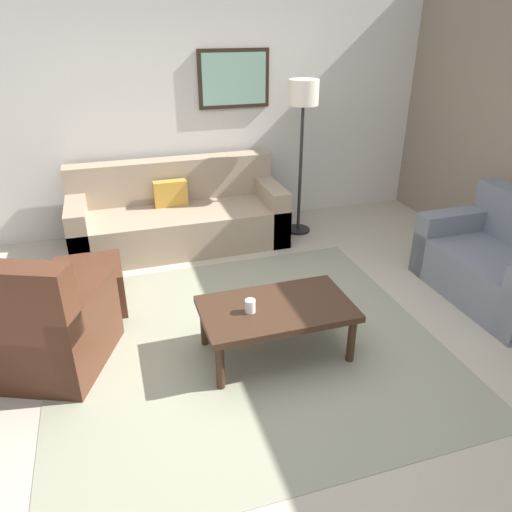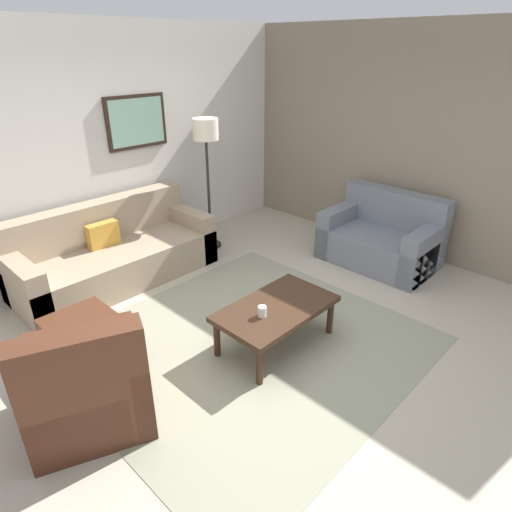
{
  "view_description": "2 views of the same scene",
  "coord_description": "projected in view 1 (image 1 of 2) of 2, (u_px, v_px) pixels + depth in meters",
  "views": [
    {
      "loc": [
        -0.84,
        -2.96,
        2.29
      ],
      "look_at": [
        0.17,
        0.25,
        0.62
      ],
      "focal_mm": 33.87,
      "sensor_mm": 36.0,
      "label": 1
    },
    {
      "loc": [
        -2.31,
        -2.33,
        2.52
      ],
      "look_at": [
        0.2,
        0.08,
        0.82
      ],
      "focal_mm": 30.54,
      "sensor_mm": 36.0,
      "label": 2
    }
  ],
  "objects": [
    {
      "name": "ottoman",
      "position": [
        90.0,
        287.0,
        4.16
      ],
      "size": [
        0.56,
        0.56,
        0.4
      ],
      "primitive_type": "cube",
      "color": "#4C2819",
      "rests_on": "ground_plane"
    },
    {
      "name": "coffee_table",
      "position": [
        276.0,
        312.0,
        3.52
      ],
      "size": [
        1.1,
        0.64,
        0.41
      ],
      "color": "#382316",
      "rests_on": "ground_plane"
    },
    {
      "name": "lamp_standing",
      "position": [
        303.0,
        109.0,
        5.13
      ],
      "size": [
        0.32,
        0.32,
        1.71
      ],
      "color": "black",
      "rests_on": "ground_plane"
    },
    {
      "name": "cup",
      "position": [
        250.0,
        306.0,
        3.4
      ],
      "size": [
        0.07,
        0.07,
        0.1
      ],
      "primitive_type": "cylinder",
      "color": "white",
      "rests_on": "coffee_table"
    },
    {
      "name": "couch_main",
      "position": [
        178.0,
        216.0,
        5.38
      ],
      "size": [
        2.28,
        0.94,
        0.88
      ],
      "color": "gray",
      "rests_on": "ground_plane"
    },
    {
      "name": "ground_plane",
      "position": [
        245.0,
        343.0,
        3.77
      ],
      "size": [
        8.0,
        8.0,
        0.0
      ],
      "primitive_type": "plane",
      "color": "#B2A893"
    },
    {
      "name": "couch_loveseat",
      "position": [
        508.0,
        266.0,
        4.3
      ],
      "size": [
        0.88,
        1.35,
        0.88
      ],
      "color": "slate",
      "rests_on": "ground_plane"
    },
    {
      "name": "armchair_leather",
      "position": [
        40.0,
        333.0,
        3.37
      ],
      "size": [
        1.05,
        1.05,
        0.95
      ],
      "color": "#4C2819",
      "rests_on": "ground_plane"
    },
    {
      "name": "area_rug",
      "position": [
        245.0,
        343.0,
        3.77
      ],
      "size": [
        2.93,
        2.76,
        0.01
      ],
      "primitive_type": "cube",
      "color": "gray",
      "rests_on": "ground_plane"
    },
    {
      "name": "framed_artwork",
      "position": [
        234.0,
        79.0,
        5.34
      ],
      "size": [
        0.81,
        0.04,
        0.63
      ],
      "color": "black"
    },
    {
      "name": "rear_partition",
      "position": [
        179.0,
        106.0,
        5.37
      ],
      "size": [
        6.0,
        0.12,
        2.8
      ],
      "primitive_type": "cube",
      "color": "silver",
      "rests_on": "ground_plane"
    }
  ]
}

